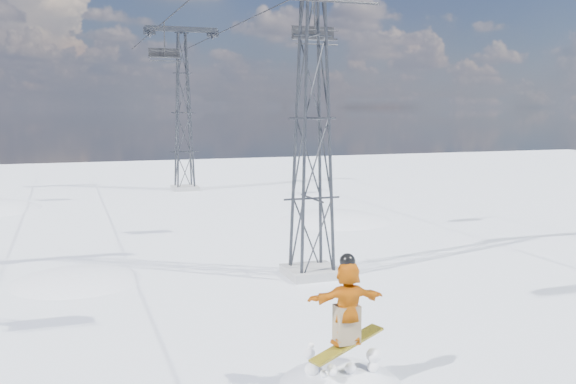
% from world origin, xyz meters
% --- Properties ---
extents(ground, '(120.00, 120.00, 0.00)m').
position_xyz_m(ground, '(0.00, 0.00, 0.00)').
color(ground, white).
rests_on(ground, ground).
extents(lift_tower_near, '(5.20, 1.80, 11.43)m').
position_xyz_m(lift_tower_near, '(0.80, 8.00, 5.47)').
color(lift_tower_near, '#999999').
rests_on(lift_tower_near, ground).
extents(lift_tower_far, '(5.20, 1.80, 11.43)m').
position_xyz_m(lift_tower_far, '(0.80, 33.00, 5.47)').
color(lift_tower_far, '#999999').
rests_on(lift_tower_far, ground).
extents(haul_cables, '(4.46, 51.00, 0.06)m').
position_xyz_m(haul_cables, '(0.80, 19.50, 10.85)').
color(haul_cables, black).
rests_on(haul_cables, ground).
extents(lift_chair_mid, '(1.92, 0.55, 2.38)m').
position_xyz_m(lift_chair_mid, '(3.00, 13.47, 8.95)').
color(lift_chair_mid, black).
rests_on(lift_chair_mid, ground).
extents(lift_chair_far, '(1.85, 0.53, 2.30)m').
position_xyz_m(lift_chair_far, '(-1.40, 26.36, 9.01)').
color(lift_chair_far, black).
rests_on(lift_chair_far, ground).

